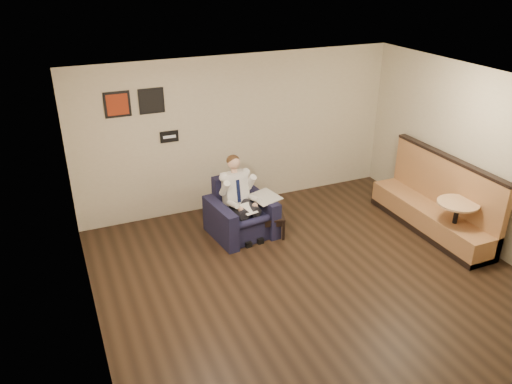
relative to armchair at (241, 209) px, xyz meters
name	(u,v)px	position (x,y,z in m)	size (l,w,h in m)	color
ground	(318,286)	(0.45, -1.83, -0.47)	(6.00, 6.00, 0.00)	black
wall_back	(240,132)	(0.45, 1.17, 0.93)	(6.00, 0.02, 2.80)	beige
wall_front	(510,347)	(0.45, -4.83, 0.93)	(6.00, 0.02, 2.80)	beige
wall_left	(87,246)	(-2.55, -1.83, 0.93)	(0.02, 6.00, 2.80)	beige
wall_right	(493,165)	(3.45, -1.83, 0.93)	(0.02, 6.00, 2.80)	beige
ceiling	(330,94)	(0.45, -1.83, 2.33)	(6.00, 6.00, 0.02)	white
seating_sign	(169,137)	(-0.85, 1.15, 1.03)	(0.32, 0.02, 0.20)	black
art_print_left	(117,104)	(-1.65, 1.15, 1.68)	(0.42, 0.03, 0.42)	maroon
art_print_right	(151,101)	(-1.10, 1.15, 1.68)	(0.42, 0.03, 0.42)	black
armchair	(241,209)	(0.00, 0.00, 0.00)	(0.98, 0.98, 0.94)	black
seated_man	(245,203)	(0.02, -0.12, 0.17)	(0.62, 0.92, 1.29)	silver
lap_papers	(248,209)	(0.03, -0.22, 0.11)	(0.22, 0.31, 0.01)	white
newspaper	(265,197)	(0.41, -0.05, 0.17)	(0.41, 0.51, 0.01)	silver
side_table	(269,224)	(0.43, -0.20, -0.28)	(0.47, 0.47, 0.38)	black
green_folder	(268,215)	(0.40, -0.21, -0.08)	(0.38, 0.27, 0.01)	green
coffee_mug	(278,209)	(0.60, -0.15, -0.05)	(0.07, 0.07, 0.08)	white
smartphone	(271,210)	(0.51, -0.08, -0.09)	(0.12, 0.06, 0.01)	black
banquette	(434,196)	(3.04, -1.15, 0.17)	(0.60, 2.52, 1.29)	#9E693D
cafe_table	(454,225)	(2.98, -1.73, -0.07)	(0.65, 0.65, 0.80)	tan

